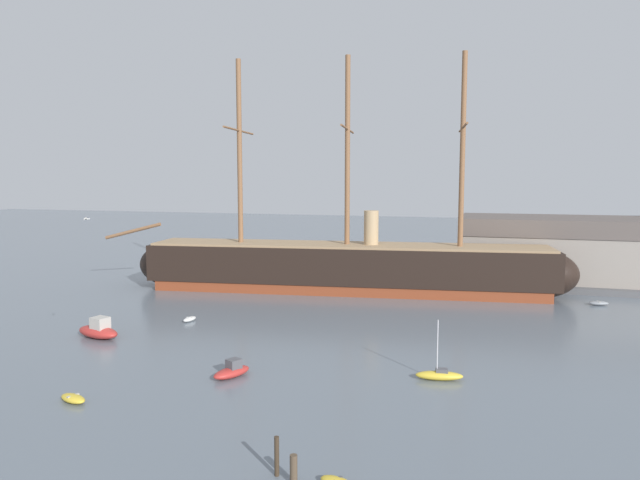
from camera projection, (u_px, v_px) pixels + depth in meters
tall_ship at (347, 266)px, 74.65m from camera, size 61.75×15.88×29.75m
dinghy_foreground_left at (73, 398)px, 37.89m from camera, size 2.38×1.55×0.52m
motorboat_near_centre at (232, 371)px, 42.66m from camera, size 2.56×3.40×1.32m
motorboat_mid_left at (98, 331)px, 53.06m from camera, size 5.03×3.03×1.97m
sailboat_mid_right at (439, 375)px, 42.07m from camera, size 3.54×1.61×4.44m
dinghy_alongside_bow at (190, 319)px, 59.30m from camera, size 1.01×1.93×0.44m
motorboat_far_left at (164, 277)px, 82.93m from camera, size 3.68×2.51×1.43m
dinghy_far_right at (599, 303)px, 66.63m from camera, size 2.26×1.31×0.50m
dinghy_distant_centre at (381, 278)px, 83.65m from camera, size 2.26×1.83×0.49m
mooring_piling_nearest at (294, 469)px, 27.81m from camera, size 0.37×0.37×1.42m
mooring_piling_left_pair at (277, 456)px, 28.49m from camera, size 0.24×0.24×2.01m
seagull_in_flight at (86, 219)px, 39.90m from camera, size 0.96×1.11×0.14m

